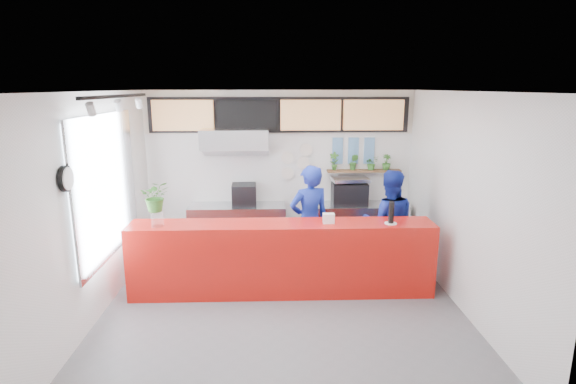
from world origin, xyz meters
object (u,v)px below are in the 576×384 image
(panini_oven, at_px, (244,195))
(service_counter, at_px, (282,258))
(staff_right, at_px, (388,223))
(staff_center, at_px, (309,222))
(pepper_mill, at_px, (391,212))
(espresso_machine, at_px, (349,194))

(panini_oven, bearing_deg, service_counter, -72.06)
(service_counter, bearing_deg, staff_right, 20.19)
(service_counter, xyz_separation_m, staff_right, (1.76, 0.65, 0.33))
(panini_oven, bearing_deg, staff_center, -48.87)
(pepper_mill, bearing_deg, service_counter, 176.96)
(espresso_machine, height_order, staff_center, staff_center)
(staff_right, bearing_deg, espresso_machine, -60.73)
(staff_center, xyz_separation_m, pepper_mill, (1.14, -0.70, 0.35))
(espresso_machine, xyz_separation_m, pepper_mill, (0.29, -1.88, 0.17))
(espresso_machine, height_order, pepper_mill, pepper_mill)
(staff_right, bearing_deg, staff_center, 8.98)
(service_counter, bearing_deg, pepper_mill, -3.04)
(staff_center, height_order, staff_right, staff_center)
(staff_center, bearing_deg, staff_right, 162.15)
(panini_oven, distance_m, pepper_mill, 2.95)
(espresso_machine, xyz_separation_m, staff_center, (-0.84, -1.18, -0.18))
(staff_center, distance_m, pepper_mill, 1.38)
(espresso_machine, bearing_deg, staff_right, -67.44)
(panini_oven, relative_size, staff_center, 0.24)
(staff_right, xyz_separation_m, pepper_mill, (-0.16, -0.73, 0.39))
(panini_oven, distance_m, staff_right, 2.69)
(staff_center, bearing_deg, service_counter, 34.32)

